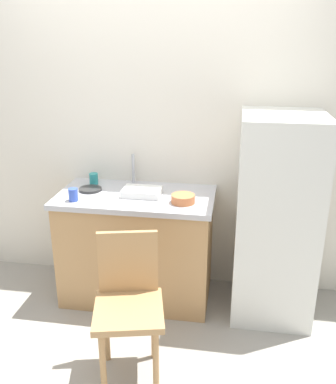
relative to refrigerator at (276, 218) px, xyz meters
The scene contains 12 objects.
ground_plane 1.38m from the refrigerator, 146.68° to the right, with size 8.00×8.00×0.00m, color #9E998E.
back_wall 1.14m from the refrigerator, 159.53° to the left, with size 4.80×0.10×2.42m, color silver.
cabinet_base 1.08m from the refrigerator, behind, with size 1.12×0.60×0.82m, color tan.
countertop 1.03m from the refrigerator, behind, with size 1.16×0.64×0.04m, color #B7B7BC.
faucet 1.16m from the refrigerator, 166.62° to the left, with size 0.02×0.02×0.24m, color #B7B7BC.
refrigerator is the anchor object (origin of this frame).
chair 1.22m from the refrigerator, 137.80° to the right, with size 0.48×0.48×0.89m.
dish_tray 0.99m from the refrigerator, behind, with size 0.28×0.20×0.05m, color white.
terracotta_bowl 0.68m from the refrigerator, behind, with size 0.17×0.17×0.06m, color #C67042.
hotplate 1.39m from the refrigerator, behind, with size 0.17×0.17×0.02m, color #2D2D2D.
cup_teal 1.43m from the refrigerator, behind, with size 0.07×0.07×0.09m, color teal.
cup_blue 1.46m from the refrigerator, behind, with size 0.07×0.07×0.09m, color blue.
Camera 1 is at (0.66, -2.24, 1.98)m, focal length 39.91 mm.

